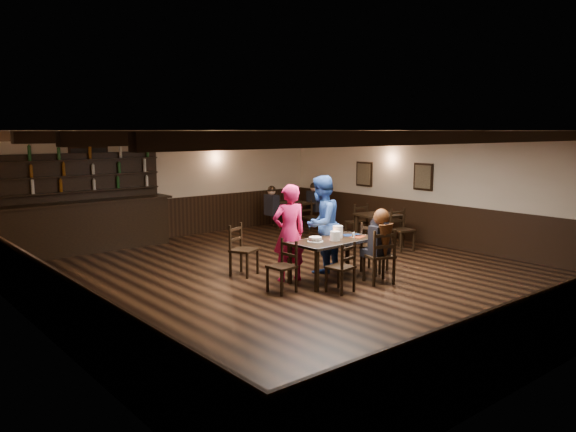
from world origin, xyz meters
TOP-DOWN VIEW (x-y plane):
  - ground at (0.00, 0.00)m, footprint 10.00×10.00m
  - room_shell at (0.01, 0.04)m, footprint 9.02×10.02m
  - dining_table at (0.40, -0.62)m, footprint 1.64×0.85m
  - chair_near_left at (-0.04, -1.31)m, footprint 0.45×0.43m
  - chair_near_right at (0.86, -1.35)m, footprint 0.58×0.57m
  - chair_end_left at (-0.73, -0.61)m, footprint 0.41×0.43m
  - chair_end_right at (1.39, -0.68)m, footprint 0.54×0.56m
  - chair_far_pushed at (-0.68, 0.79)m, footprint 0.58×0.57m
  - woman_pink at (-0.24, -0.13)m, footprint 0.72×0.56m
  - man_blue at (0.66, -0.01)m, footprint 1.08×0.96m
  - seated_person at (0.89, -1.29)m, footprint 0.37×0.56m
  - cake at (0.00, -0.56)m, footprint 0.28×0.28m
  - plate_stack_a at (0.35, -0.70)m, footprint 0.18×0.18m
  - plate_stack_b at (0.60, -0.52)m, footprint 0.19×0.19m
  - tea_light at (0.44, -0.53)m, footprint 0.05×0.05m
  - salt_shaker at (0.80, -0.73)m, footprint 0.04×0.04m
  - pepper_shaker at (0.79, -0.71)m, footprint 0.03×0.03m
  - drink_glass at (0.73, -0.45)m, footprint 0.08×0.08m
  - menu_red at (0.94, -0.70)m, footprint 0.35×0.30m
  - menu_blue at (0.97, -0.51)m, footprint 0.40×0.36m
  - bar_counter at (-2.24, 4.72)m, footprint 4.10×0.70m
  - back_table_a at (3.39, 0.93)m, footprint 1.02×1.02m
  - back_table_b at (3.25, 3.82)m, footprint 0.81×0.81m
  - bg_patron_left at (2.48, 3.84)m, footprint 0.24×0.38m
  - bg_patron_right at (3.86, 3.70)m, footprint 0.25×0.39m

SIDE VIEW (x-z plane):
  - ground at x=0.00m, z-range 0.00..0.00m
  - chair_near_left at x=-0.04m, z-range 0.07..0.93m
  - chair_end_left at x=-0.73m, z-range 0.07..0.96m
  - chair_end_right at x=1.39m, z-range 0.08..1.04m
  - chair_far_pushed at x=-0.68m, z-range 0.08..1.04m
  - chair_near_right at x=0.86m, z-range 0.08..1.07m
  - back_table_b at x=3.25m, z-range 0.27..1.02m
  - back_table_a at x=3.39m, z-range 0.28..1.03m
  - dining_table at x=0.40m, z-range 0.30..1.05m
  - bar_counter at x=-2.24m, z-range -0.37..1.83m
  - menu_red at x=0.94m, z-range 0.75..0.76m
  - menu_blue at x=0.97m, z-range 0.75..0.76m
  - tea_light at x=0.44m, z-range 0.75..0.81m
  - pepper_shaker at x=0.79m, z-range 0.75..0.83m
  - cake at x=0.00m, z-range 0.75..0.84m
  - salt_shaker at x=0.80m, z-range 0.75..0.85m
  - drink_glass at x=0.73m, z-range 0.75..0.87m
  - plate_stack_a at x=0.35m, z-range 0.75..0.92m
  - bg_patron_left at x=2.48m, z-range 0.47..1.25m
  - plate_stack_b at x=0.60m, z-range 0.75..0.97m
  - bg_patron_right at x=3.86m, z-range 0.47..1.27m
  - seated_person at x=0.89m, z-range 0.42..1.32m
  - woman_pink at x=-0.24m, z-range 0.00..1.75m
  - man_blue at x=0.66m, z-range 0.00..1.86m
  - room_shell at x=0.01m, z-range 0.39..3.10m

